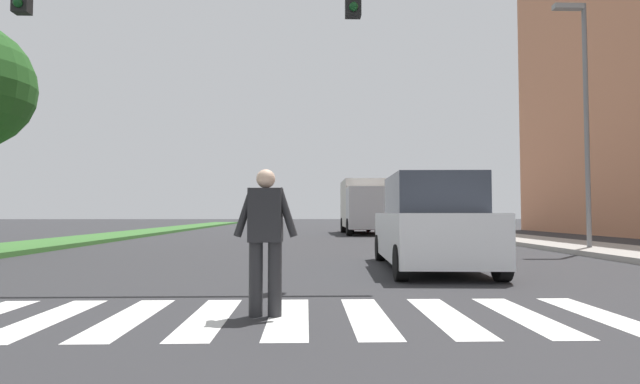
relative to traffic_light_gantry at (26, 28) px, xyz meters
The scene contains 10 objects.
ground_plane 19.21m from the traffic_light_gantry, 75.32° to the left, with size 140.00×140.00×0.00m, color #2D2D30.
crosswalk 7.13m from the traffic_light_gantry, 32.03° to the right, with size 7.65×2.20×0.01m.
median_strip 17.22m from the traffic_light_gantry, 105.13° to the left, with size 2.73×64.00×0.15m, color #386B2D.
sidewalk_right 21.76m from the traffic_light_gantry, 48.95° to the left, with size 3.00×64.00×0.15m, color #9E9991.
traffic_light_gantry is the anchor object (origin of this frame).
street_lamp_right 14.67m from the traffic_light_gantry, 23.95° to the left, with size 1.02×0.24×7.50m.
pedestrian_performer 6.38m from the traffic_light_gantry, 33.13° to the right, with size 0.75×0.27×1.69m.
suv_crossing 8.48m from the traffic_light_gantry, 12.29° to the left, with size 2.19×4.70×1.97m.
sedan_midblock 23.01m from the traffic_light_gantry, 68.75° to the left, with size 2.13×4.25×1.75m.
truck_box_delivery 20.99m from the traffic_light_gantry, 66.68° to the left, with size 2.40×6.20×3.10m.
Camera 1 is at (0.20, 3.39, 1.18)m, focal length 27.24 mm.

